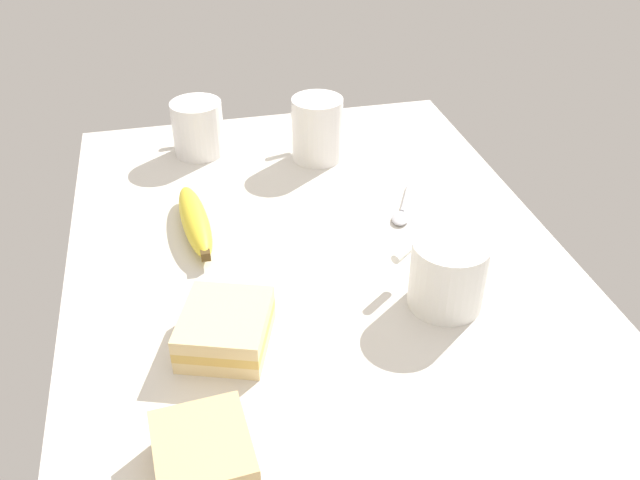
{
  "coord_description": "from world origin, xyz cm",
  "views": [
    {
      "loc": [
        68.31,
        -15.8,
        54.13
      ],
      "look_at": [
        0.0,
        0.0,
        5.0
      ],
      "focal_mm": 37.91,
      "sensor_mm": 36.0,
      "label": 1
    }
  ],
  "objects_px": {
    "banana": "(195,221)",
    "sandwich_main": "(225,329)",
    "sandwich_side": "(204,456)",
    "coffee_mug_milky": "(317,128)",
    "coffee_mug_spare": "(198,127)",
    "spoon": "(402,211)",
    "coffee_mug_black": "(448,273)"
  },
  "relations": [
    {
      "from": "coffee_mug_black",
      "to": "sandwich_main",
      "type": "distance_m",
      "value": 0.26
    },
    {
      "from": "coffee_mug_milky",
      "to": "sandwich_side",
      "type": "height_order",
      "value": "coffee_mug_milky"
    },
    {
      "from": "coffee_mug_spare",
      "to": "sandwich_main",
      "type": "relative_size",
      "value": 0.82
    },
    {
      "from": "coffee_mug_black",
      "to": "banana",
      "type": "relative_size",
      "value": 0.6
    },
    {
      "from": "coffee_mug_black",
      "to": "sandwich_side",
      "type": "distance_m",
      "value": 0.34
    },
    {
      "from": "banana",
      "to": "coffee_mug_spare",
      "type": "bearing_deg",
      "value": 173.79
    },
    {
      "from": "coffee_mug_spare",
      "to": "sandwich_side",
      "type": "height_order",
      "value": "coffee_mug_spare"
    },
    {
      "from": "coffee_mug_milky",
      "to": "banana",
      "type": "distance_m",
      "value": 0.27
    },
    {
      "from": "sandwich_main",
      "to": "sandwich_side",
      "type": "bearing_deg",
      "value": -13.16
    },
    {
      "from": "sandwich_side",
      "to": "coffee_mug_spare",
      "type": "bearing_deg",
      "value": 175.66
    },
    {
      "from": "sandwich_side",
      "to": "banana",
      "type": "xyz_separation_m",
      "value": [
        -0.39,
        0.02,
        -0.0
      ]
    },
    {
      "from": "coffee_mug_milky",
      "to": "coffee_mug_spare",
      "type": "height_order",
      "value": "coffee_mug_milky"
    },
    {
      "from": "coffee_mug_black",
      "to": "coffee_mug_spare",
      "type": "relative_size",
      "value": 1.05
    },
    {
      "from": "sandwich_main",
      "to": "coffee_mug_milky",
      "type": "bearing_deg",
      "value": 154.21
    },
    {
      "from": "spoon",
      "to": "sandwich_side",
      "type": "bearing_deg",
      "value": -40.12
    },
    {
      "from": "sandwich_main",
      "to": "banana",
      "type": "height_order",
      "value": "sandwich_main"
    },
    {
      "from": "coffee_mug_spare",
      "to": "sandwich_side",
      "type": "bearing_deg",
      "value": -4.34
    },
    {
      "from": "coffee_mug_black",
      "to": "banana",
      "type": "height_order",
      "value": "coffee_mug_black"
    },
    {
      "from": "banana",
      "to": "sandwich_main",
      "type": "bearing_deg",
      "value": 3.93
    },
    {
      "from": "coffee_mug_spare",
      "to": "spoon",
      "type": "xyz_separation_m",
      "value": [
        0.25,
        0.26,
        -0.04
      ]
    },
    {
      "from": "coffee_mug_milky",
      "to": "sandwich_side",
      "type": "bearing_deg",
      "value": -22.38
    },
    {
      "from": "coffee_mug_spare",
      "to": "spoon",
      "type": "bearing_deg",
      "value": 46.15
    },
    {
      "from": "coffee_mug_black",
      "to": "coffee_mug_milky",
      "type": "xyz_separation_m",
      "value": [
        -0.39,
        -0.07,
        0.01
      ]
    },
    {
      "from": "coffee_mug_spare",
      "to": "sandwich_main",
      "type": "distance_m",
      "value": 0.46
    },
    {
      "from": "sandwich_side",
      "to": "banana",
      "type": "relative_size",
      "value": 0.55
    },
    {
      "from": "sandwich_main",
      "to": "spoon",
      "type": "bearing_deg",
      "value": 127.28
    },
    {
      "from": "coffee_mug_spare",
      "to": "sandwich_side",
      "type": "distance_m",
      "value": 0.63
    },
    {
      "from": "sandwich_side",
      "to": "spoon",
      "type": "height_order",
      "value": "sandwich_side"
    },
    {
      "from": "coffee_mug_milky",
      "to": "spoon",
      "type": "relative_size",
      "value": 0.98
    },
    {
      "from": "coffee_mug_black",
      "to": "coffee_mug_milky",
      "type": "bearing_deg",
      "value": -170.42
    },
    {
      "from": "coffee_mug_milky",
      "to": "spoon",
      "type": "distance_m",
      "value": 0.21
    },
    {
      "from": "coffee_mug_milky",
      "to": "sandwich_side",
      "type": "xyz_separation_m",
      "value": [
        0.56,
        -0.23,
        -0.03
      ]
    }
  ]
}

